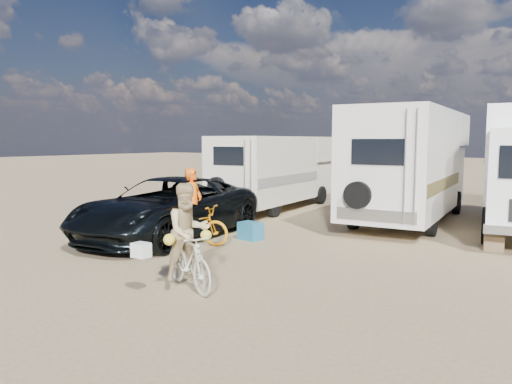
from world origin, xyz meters
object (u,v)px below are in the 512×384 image
Objects in this scene: bike_man at (193,225)px; cooler at (250,231)px; crate at (494,243)px; rider_woman at (188,242)px; rv_main at (411,167)px; dark_suv at (168,208)px; rv_left at (278,173)px; bike_woman at (188,260)px; rider_man at (193,210)px.

bike_man is 3.27× the size of cooler.
bike_man is 1.56m from cooler.
cooler reaches higher than crate.
rv_main is at bearing 17.15° from rider_woman.
dark_suv is 3.43× the size of rider_woman.
rv_main is 6.18m from cooler.
rv_left is 8.80m from crate.
crate is at bearing 18.05° from dark_suv.
bike_woman is at bearing -100.29° from rv_main.
cooler is (-1.50, 4.15, -0.28)m from bike_woman.
cooler is (-2.62, -5.39, -1.53)m from rv_main.
rider_woman is 2.92× the size of cooler.
bike_man is at bearing 63.32° from bike_woman.
crate is (5.53, 2.16, -0.06)m from cooler.
rv_left is at bearing -0.63° from bike_man.
rv_main is 1.35× the size of dark_suv.
bike_man is at bearing -151.90° from crate.
dark_suv is at bearing 63.37° from rider_man.
bike_woman reaches higher than crate.
rv_main is 1.16× the size of rv_left.
rv_main is 13.54× the size of cooler.
rv_main is 9.64m from rider_woman.
rv_main reaches higher than bike_man.
bike_woman is at bearing -122.60° from crate.
bike_man is 1.12× the size of rider_woman.
crate is (4.03, 6.31, -0.34)m from bike_woman.
bike_woman is at bearing 113.84° from rider_woman.
bike_woman is 4.42m from cooler.
rider_woman is at bearing -154.60° from bike_man.
bike_man is 1.11× the size of bike_woman.
dark_suv is 3.07× the size of bike_man.
dark_suv is 10.02× the size of cooler.
bike_man reaches higher than crate.
rider_man is (0.00, 0.00, 0.37)m from bike_man.
cooler is (1.98, 1.02, -0.58)m from dark_suv.
bike_man is 7.27m from crate.
rv_left is 10.52m from bike_woman.
bike_man is at bearing -121.32° from rv_main.
bike_woman is 1.01× the size of rider_woman.
bike_woman is 3.95× the size of crate.
bike_man is 1.09× the size of rider_man.
rv_left is 15.61× the size of crate.
rv_left is 10.50m from rider_woman.
bike_man is 3.75m from rider_woman.
rv_left reaches higher than cooler.
crate is (8.04, -3.39, -1.20)m from rv_left.
cooler is at bearing 43.76° from rider_woman.
rv_main is 7.94m from dark_suv.
rider_man is (-3.49, -6.65, -0.90)m from rv_main.
rv_main is at bearing 132.08° from crate.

